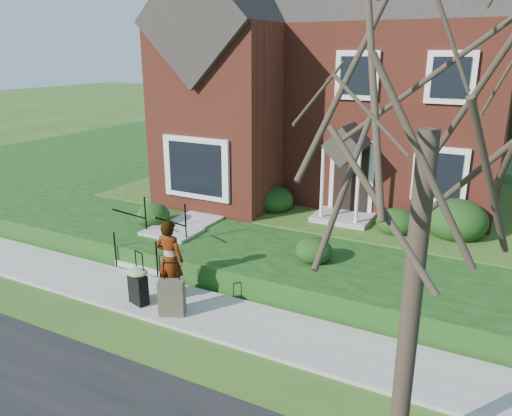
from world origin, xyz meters
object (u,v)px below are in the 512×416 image
Objects in this scene: woman at (170,259)px; tree_verge at (434,89)px; suitcase_olive at (172,298)px; suitcase_black at (138,284)px; front_steps at (161,243)px.

tree_verge is at bearing 152.33° from woman.
woman reaches higher than suitcase_olive.
suitcase_black is 7.47m from tree_verge.
suitcase_black is 0.92m from suitcase_olive.
suitcase_olive is 0.16× the size of tree_verge.
woman is at bearing 103.66° from suitcase_olive.
front_steps is 9.13m from tree_verge.
woman is (1.57, -1.66, 0.49)m from front_steps.
suitcase_black is 1.04× the size of suitcase_olive.
tree_verge is (6.97, -3.96, 4.37)m from front_steps.
woman reaches higher than front_steps.
suitcase_olive is (0.92, -0.05, -0.08)m from suitcase_black.
woman reaches higher than suitcase_black.
tree_verge reaches higher than suitcase_black.
front_steps is 2.49m from suitcase_black.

